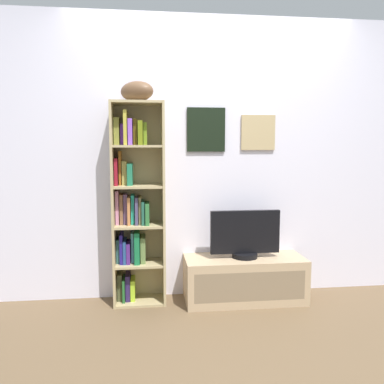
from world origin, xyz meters
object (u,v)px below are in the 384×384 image
at_px(football, 137,91).
at_px(tv_stand, 244,279).
at_px(bookshelf, 134,206).
at_px(television, 245,235).

bearing_deg(football, tv_stand, -4.38).
distance_m(bookshelf, television, 0.99).
bearing_deg(television, bookshelf, 174.06).
distance_m(bookshelf, football, 0.95).
height_order(football, tv_stand, football).
bearing_deg(tv_stand, television, 90.00).
distance_m(football, tv_stand, 1.84).
xyz_separation_m(bookshelf, television, (0.95, -0.10, -0.26)).
distance_m(tv_stand, television, 0.39).
bearing_deg(bookshelf, television, -5.94).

